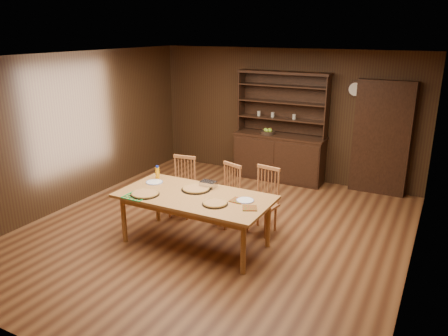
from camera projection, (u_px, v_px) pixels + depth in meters
The scene contains 20 objects.
floor at pixel (214, 232), 6.67m from camera, with size 6.00×6.00×0.00m, color brown.
room_shell at pixel (213, 131), 6.19m from camera, with size 6.00×6.00×6.00m.
china_hutch at pixel (280, 151), 8.81m from camera, with size 1.84×0.52×2.17m.
doorway at pixel (381, 138), 7.96m from camera, with size 1.00×0.18×2.10m, color #321B10.
wall_clock at pixel (356, 89), 7.99m from camera, with size 0.30×0.05×0.30m.
dining_table at pixel (195, 200), 6.09m from camera, with size 2.15×1.08×0.75m.
chair_left at pixel (183, 184), 7.16m from camera, with size 0.45×0.44×0.99m.
chair_center at pixel (228, 193), 6.82m from camera, with size 0.50×0.49×0.97m.
chair_right at pixel (265, 198), 6.57m from camera, with size 0.47×0.45×1.00m.
pizza_left at pixel (145, 194), 6.08m from camera, with size 0.40×0.40×0.04m.
pizza_right at pixel (215, 203), 5.75m from camera, with size 0.35×0.35×0.04m.
pizza_center at pixel (196, 189), 6.27m from camera, with size 0.43×0.43×0.04m.
cooling_rack at pixel (137, 196), 6.03m from camera, with size 0.31×0.31×0.01m, color green, non-canonical shape.
plate_left at pixel (154, 182), 6.56m from camera, with size 0.26×0.26×0.02m.
plate_right at pixel (245, 200), 5.86m from camera, with size 0.24×0.24×0.02m.
foil_dish at pixel (208, 184), 6.36m from camera, with size 0.23×0.16×0.09m, color silver.
juice_bottle at pixel (157, 172), 6.72m from camera, with size 0.06×0.06×0.20m.
pot_holder_a at pixel (250, 208), 5.62m from camera, with size 0.18×0.18×0.01m, color red.
pot_holder_b at pixel (238, 200), 5.87m from camera, with size 0.18×0.18×0.01m, color red.
fruit_bowl at pixel (268, 132), 8.74m from camera, with size 0.29×0.29×0.12m.
Camera 1 is at (2.94, -5.29, 2.97)m, focal length 35.00 mm.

